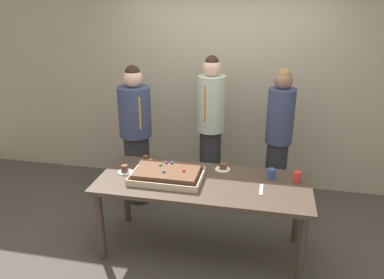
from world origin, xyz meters
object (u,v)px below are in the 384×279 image
(person_serving_front, at_px, (278,138))
(cake_server_utensil, at_px, (261,190))
(party_table, at_px, (203,189))
(drink_cup_nearest, at_px, (297,177))
(plated_slice_near_right, at_px, (146,160))
(plated_slice_near_left, at_px, (125,170))
(sheet_cake, at_px, (167,174))
(plated_slice_far_left, at_px, (223,168))
(person_green_shirt_behind, at_px, (136,135))
(drink_cup_middle, at_px, (272,174))
(person_striped_tie_right, at_px, (211,128))

(person_serving_front, bearing_deg, cake_server_utensil, 37.63)
(party_table, height_order, drink_cup_nearest, drink_cup_nearest)
(plated_slice_near_right, distance_m, cake_server_utensil, 1.25)
(party_table, height_order, plated_slice_near_left, plated_slice_near_left)
(plated_slice_near_right, distance_m, person_serving_front, 1.51)
(sheet_cake, distance_m, plated_slice_near_left, 0.44)
(plated_slice_far_left, relative_size, cake_server_utensil, 0.75)
(sheet_cake, bearing_deg, cake_server_utensil, -2.68)
(sheet_cake, height_order, person_serving_front, person_serving_front)
(drink_cup_nearest, bearing_deg, plated_slice_near_left, -174.72)
(plated_slice_far_left, relative_size, person_serving_front, 0.09)
(party_table, height_order, person_green_shirt_behind, person_green_shirt_behind)
(cake_server_utensil, height_order, person_green_shirt_behind, person_green_shirt_behind)
(plated_slice_near_right, relative_size, person_serving_front, 0.09)
(sheet_cake, height_order, person_green_shirt_behind, person_green_shirt_behind)
(person_green_shirt_behind, bearing_deg, drink_cup_middle, 32.30)
(plated_slice_near_right, distance_m, person_green_shirt_behind, 0.59)
(plated_slice_near_left, height_order, person_serving_front, person_serving_front)
(sheet_cake, bearing_deg, person_striped_tie_right, 77.06)
(party_table, bearing_deg, person_green_shirt_behind, 139.48)
(person_serving_front, xyz_separation_m, person_striped_tie_right, (-0.78, 0.04, 0.05))
(plated_slice_near_left, bearing_deg, party_table, -1.62)
(cake_server_utensil, distance_m, person_green_shirt_behind, 1.72)
(drink_cup_middle, distance_m, person_green_shirt_behind, 1.69)
(cake_server_utensil, xyz_separation_m, person_serving_front, (0.14, 1.05, 0.11))
(person_striped_tie_right, bearing_deg, plated_slice_far_left, 31.28)
(party_table, bearing_deg, sheet_cake, -176.29)
(plated_slice_near_right, bearing_deg, sheet_cake, -45.55)
(plated_slice_near_right, xyz_separation_m, drink_cup_middle, (1.28, -0.11, 0.03))
(plated_slice_far_left, xyz_separation_m, person_striped_tie_right, (-0.25, 0.75, 0.15))
(plated_slice_near_right, bearing_deg, drink_cup_nearest, -4.71)
(cake_server_utensil, xyz_separation_m, person_green_shirt_behind, (-1.49, 0.87, 0.09))
(plated_slice_far_left, relative_size, drink_cup_nearest, 1.50)
(person_striped_tie_right, bearing_deg, sheet_cake, -0.00)
(cake_server_utensil, bearing_deg, person_serving_front, 82.15)
(plated_slice_near_right, bearing_deg, drink_cup_middle, -4.97)
(plated_slice_near_left, bearing_deg, person_green_shirt_behind, 101.97)
(cake_server_utensil, distance_m, person_striped_tie_right, 1.28)
(drink_cup_nearest, distance_m, cake_server_utensil, 0.40)
(drink_cup_nearest, relative_size, person_striped_tie_right, 0.06)
(plated_slice_near_left, height_order, plated_slice_near_right, plated_slice_near_left)
(person_striped_tie_right, bearing_deg, cake_server_utensil, 43.21)
(plated_slice_near_right, bearing_deg, plated_slice_near_left, -114.46)
(party_table, distance_m, plated_slice_near_right, 0.73)
(party_table, relative_size, plated_slice_far_left, 13.24)
(sheet_cake, bearing_deg, party_table, 3.71)
(sheet_cake, relative_size, plated_slice_near_right, 4.43)
(party_table, distance_m, sheet_cake, 0.37)
(person_striped_tie_right, bearing_deg, drink_cup_nearest, 61.02)
(cake_server_utensil, bearing_deg, plated_slice_far_left, 138.44)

